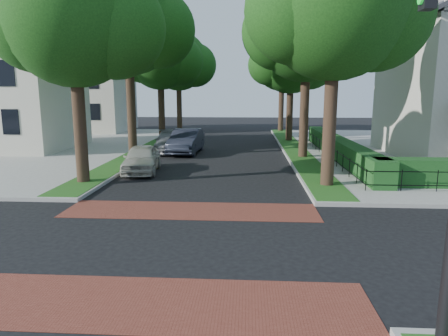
{
  "coord_description": "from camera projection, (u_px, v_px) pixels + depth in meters",
  "views": [
    {
      "loc": [
        2.01,
        -10.42,
        4.12
      ],
      "look_at": [
        1.2,
        3.01,
        1.6
      ],
      "focal_mm": 32.0,
      "sensor_mm": 36.0,
      "label": 1
    }
  ],
  "objects": [
    {
      "name": "tree_left_back",
      "position": [
        180.0,
        62.0,
        42.67
      ],
      "size": [
        7.75,
        6.66,
        10.44
      ],
      "color": "black",
      "rests_on": "sidewalk_nw"
    },
    {
      "name": "grass_strip_nw",
      "position": [
        150.0,
        147.0,
        30.13
      ],
      "size": [
        1.6,
        29.8,
        0.02
      ],
      "primitive_type": "cube",
      "color": "#1D4E16",
      "rests_on": "sidewalk_nw"
    },
    {
      "name": "parked_car_front",
      "position": [
        142.0,
        159.0,
        21.05
      ],
      "size": [
        2.2,
        4.44,
        1.45
      ],
      "primitive_type": "imported",
      "rotation": [
        0.0,
        0.0,
        0.12
      ],
      "color": "#B4B1A2",
      "rests_on": "ground"
    },
    {
      "name": "tree_left_near",
      "position": [
        77.0,
        19.0,
        17.18
      ],
      "size": [
        7.5,
        6.45,
        10.2
      ],
      "color": "black",
      "rests_on": "sidewalk_nw"
    },
    {
      "name": "tree_right_back",
      "position": [
        283.0,
        63.0,
        42.03
      ],
      "size": [
        7.5,
        6.45,
        10.2
      ],
      "color": "black",
      "rests_on": "sidewalk_ne"
    },
    {
      "name": "parked_car_middle",
      "position": [
        186.0,
        141.0,
        27.79
      ],
      "size": [
        2.04,
        5.2,
        1.69
      ],
      "primitive_type": "imported",
      "rotation": [
        0.0,
        0.0,
        -0.05
      ],
      "color": "#212531",
      "rests_on": "ground"
    },
    {
      "name": "tree_left_far",
      "position": [
        162.0,
        58.0,
        33.87
      ],
      "size": [
        7.0,
        6.02,
        9.86
      ],
      "color": "black",
      "rests_on": "sidewalk_nw"
    },
    {
      "name": "grass_strip_ne",
      "position": [
        294.0,
        148.0,
        29.49
      ],
      "size": [
        1.6,
        29.8,
        0.02
      ],
      "primitive_type": "cube",
      "color": "#1D4E16",
      "rests_on": "sidewalk_ne"
    },
    {
      "name": "tree_right_near",
      "position": [
        337.0,
        7.0,
        16.46
      ],
      "size": [
        7.75,
        6.67,
        10.66
      ],
      "color": "black",
      "rests_on": "sidewalk_ne"
    },
    {
      "name": "tree_right_mid",
      "position": [
        309.0,
        29.0,
        24.26
      ],
      "size": [
        8.25,
        7.09,
        11.22
      ],
      "color": "black",
      "rests_on": "sidewalk_ne"
    },
    {
      "name": "hedge_main_road",
      "position": [
        338.0,
        148.0,
        25.22
      ],
      "size": [
        1.0,
        18.0,
        1.2
      ],
      "primitive_type": "cube",
      "color": "#143B16",
      "rests_on": "sidewalk_ne"
    },
    {
      "name": "house_left_near",
      "position": [
        6.0,
        80.0,
        28.75
      ],
      "size": [
        10.0,
        9.0,
        10.14
      ],
      "color": "beige",
      "rests_on": "sidewalk_nw"
    },
    {
      "name": "crosswalk_near",
      "position": [
        145.0,
        303.0,
        7.96
      ],
      "size": [
        9.0,
        2.2,
        0.01
      ],
      "primitive_type": "cube",
      "color": "maroon",
      "rests_on": "ground"
    },
    {
      "name": "crosswalk_far",
      "position": [
        191.0,
        210.0,
        14.24
      ],
      "size": [
        9.0,
        2.2,
        0.01
      ],
      "primitive_type": "cube",
      "color": "maroon",
      "rests_on": "ground"
    },
    {
      "name": "house_left_far",
      "position": [
        84.0,
        85.0,
        42.49
      ],
      "size": [
        10.0,
        9.0,
        10.14
      ],
      "color": "beige",
      "rests_on": "sidewalk_nw"
    },
    {
      "name": "tree_left_mid",
      "position": [
        131.0,
        25.0,
        24.84
      ],
      "size": [
        8.0,
        6.88,
        11.48
      ],
      "color": "black",
      "rests_on": "sidewalk_nw"
    },
    {
      "name": "parked_car_rear",
      "position": [
        169.0,
        142.0,
        28.44
      ],
      "size": [
        2.85,
        5.25,
        1.44
      ],
      "primitive_type": "imported",
      "rotation": [
        0.0,
        0.0,
        0.17
      ],
      "color": "slate",
      "rests_on": "ground"
    },
    {
      "name": "tree_right_far",
      "position": [
        292.0,
        59.0,
        33.26
      ],
      "size": [
        7.25,
        6.23,
        9.74
      ],
      "color": "black",
      "rests_on": "sidewalk_ne"
    },
    {
      "name": "ground",
      "position": [
        175.0,
        244.0,
        11.1
      ],
      "size": [
        120.0,
        120.0,
        0.0
      ],
      "primitive_type": "plane",
      "color": "black",
      "rests_on": "ground"
    },
    {
      "name": "fence_main_road",
      "position": [
        325.0,
        150.0,
        25.3
      ],
      "size": [
        0.06,
        18.0,
        0.9
      ],
      "primitive_type": null,
      "color": "black",
      "rests_on": "sidewalk_ne"
    }
  ]
}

